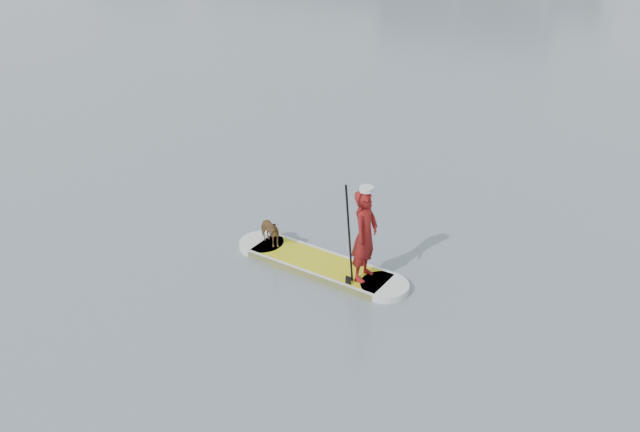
% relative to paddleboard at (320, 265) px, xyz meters
% --- Properties ---
extents(ground, '(140.00, 140.00, 0.00)m').
position_rel_paddleboard_xyz_m(ground, '(2.83, -2.97, -0.06)').
color(ground, slate).
rests_on(ground, ground).
extents(paddleboard, '(3.25, 1.30, 0.12)m').
position_rel_paddleboard_xyz_m(paddleboard, '(0.00, 0.00, 0.00)').
color(paddleboard, '#CAC613').
rests_on(paddleboard, ground).
extents(paddler, '(0.43, 0.61, 1.56)m').
position_rel_paddleboard_xyz_m(paddler, '(0.84, -0.17, 0.84)').
color(paddler, maroon).
rests_on(paddler, paddleboard).
extents(white_cap, '(0.22, 0.22, 0.07)m').
position_rel_paddleboard_xyz_m(white_cap, '(0.84, -0.17, 1.66)').
color(white_cap, silver).
rests_on(white_cap, paddler).
extents(dog, '(0.68, 0.56, 0.52)m').
position_rel_paddleboard_xyz_m(dog, '(-1.06, 0.22, 0.32)').
color(dog, brown).
rests_on(dog, paddleboard).
extents(paddle, '(0.10, 0.30, 2.00)m').
position_rel_paddleboard_xyz_m(paddle, '(0.68, -0.46, 0.74)').
color(paddle, black).
rests_on(paddle, ground).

